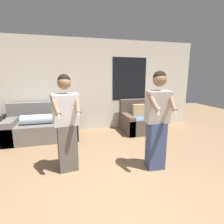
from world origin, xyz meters
TOP-DOWN VIEW (x-y plane):
  - ground_plane at (0.00, 0.00)m, footprint 14.00×14.00m
  - wall_back at (0.02, 3.38)m, footprint 6.99×0.07m
  - couch at (-1.24, 2.88)m, footprint 1.77×0.93m
  - armchair at (1.45, 2.82)m, footprint 0.94×0.94m
  - person_left at (-0.65, 1.08)m, footprint 0.48×0.51m
  - person_right at (0.88, 0.73)m, footprint 0.46×0.48m

SIDE VIEW (x-z plane):
  - ground_plane at x=0.00m, z-range 0.00..0.00m
  - armchair at x=1.45m, z-range -0.16..0.78m
  - couch at x=-1.24m, z-range -0.14..0.80m
  - person_left at x=-0.65m, z-range 0.01..1.70m
  - person_right at x=0.88m, z-range 0.03..1.76m
  - wall_back at x=0.02m, z-range 0.00..2.70m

